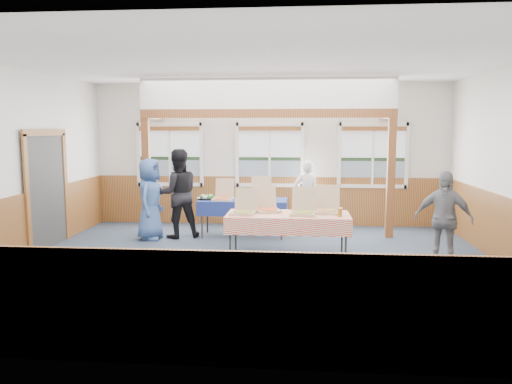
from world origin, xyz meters
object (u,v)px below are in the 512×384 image
table_right (288,217)px  man_blue (150,199)px  woman_white (306,195)px  person_grey (443,219)px  table_left (243,202)px  woman_black (178,194)px

table_right → man_blue: man_blue is taller
woman_white → person_grey: person_grey is taller
woman_white → person_grey: (2.13, -2.88, 0.02)m
woman_white → man_blue: man_blue is taller
table_right → person_grey: person_grey is taller
man_blue → table_left: bearing=-73.2°
man_blue → woman_white: bearing=-62.8°
woman_white → woman_black: size_ratio=0.84×
woman_white → person_grey: 3.58m
table_left → woman_black: (-1.29, -0.23, 0.20)m
table_left → woman_black: bearing=167.3°
table_left → woman_black: 1.33m
table_left → man_blue: bearing=170.5°
table_right → man_blue: (-2.76, 1.20, 0.10)m
woman_black → table_right: bearing=124.8°
woman_black → man_blue: bearing=-2.3°
woman_white → man_blue: 3.40m
table_right → person_grey: bearing=9.7°
table_left → man_blue: size_ratio=1.20×
table_left → woman_white: (1.29, 0.94, 0.05)m
table_right → woman_white: woman_white is taller
table_left → person_grey: person_grey is taller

